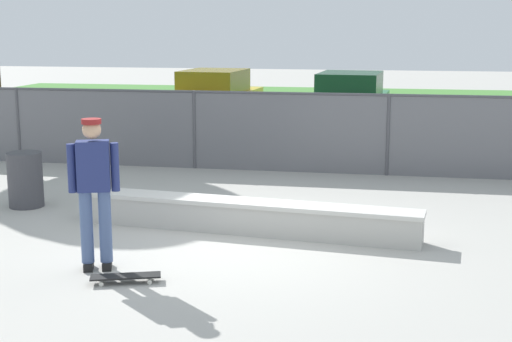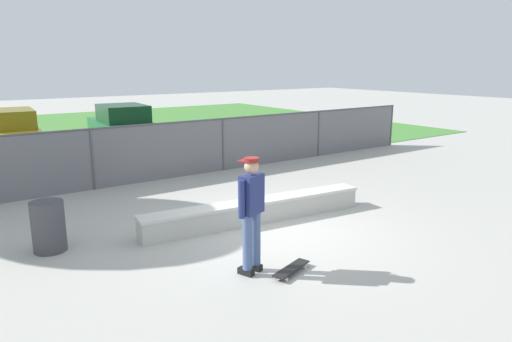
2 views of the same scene
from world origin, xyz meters
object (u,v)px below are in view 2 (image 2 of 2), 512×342
concrete_ledge (257,211)px  skateboarder (251,210)px  car_yellow (10,133)px  skateboard (291,269)px  trash_bin (48,226)px  car_green (123,126)px

concrete_ledge → skateboarder: 2.55m
concrete_ledge → skateboarder: size_ratio=2.70×
skateboarder → car_yellow: bearing=97.4°
skateboard → trash_bin: (-2.88, 3.12, 0.37)m
trash_bin → car_yellow: bearing=85.6°
concrete_ledge → skateboard: bearing=-112.7°
car_green → concrete_ledge: bearing=-94.6°
car_green → trash_bin: size_ratio=4.82×
concrete_ledge → car_yellow: car_yellow is taller
concrete_ledge → skateboard: (-0.96, -2.31, -0.16)m
car_yellow → car_green: (3.90, -0.41, 0.00)m
car_yellow → trash_bin: car_yellow is taller
skateboarder → car_green: skateboarder is taller
car_yellow → concrete_ledge: bearing=-73.8°
car_yellow → skateboard: bearing=-80.7°
skateboard → car_yellow: car_yellow is taller
skateboard → trash_bin: 4.27m
skateboarder → skateboard: 1.14m
skateboarder → trash_bin: bearing=130.9°
concrete_ledge → skateboarder: (-1.46, -1.93, 0.80)m
car_green → trash_bin: (-4.66, -9.38, -0.39)m
concrete_ledge → skateboard: size_ratio=6.04×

